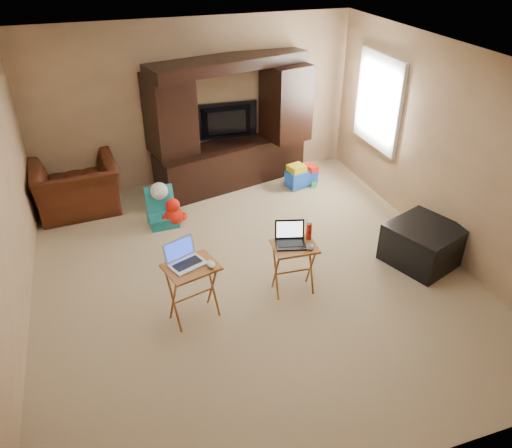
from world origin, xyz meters
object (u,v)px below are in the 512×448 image
object	(u,v)px
child_rocker	(162,208)
tray_table_left	(193,292)
push_toy	(301,175)
water_bottle	(309,231)
laptop_right	(291,236)
recliner	(77,188)
mouse_left	(211,264)
ottoman	(423,244)
entertainment_center	(230,124)
mouse_right	(310,247)
television	(227,123)
tray_table_right	(294,268)
laptop_left	(187,255)
plush_toy	(173,212)

from	to	relation	value
child_rocker	tray_table_left	distance (m)	2.02
push_toy	water_bottle	world-z (taller)	water_bottle
laptop_right	water_bottle	distance (m)	0.25
child_rocker	push_toy	bearing A→B (deg)	9.79
recliner	tray_table_left	distance (m)	2.99
mouse_left	ottoman	bearing A→B (deg)	4.14
entertainment_center	mouse_right	xyz separation A→B (m)	(0.02, -3.01, -0.35)
television	tray_table_right	world-z (taller)	television
tray_table_left	tray_table_right	bearing A→B (deg)	-10.98
mouse_right	water_bottle	xyz separation A→B (m)	(0.07, 0.20, 0.07)
recliner	laptop_right	world-z (taller)	laptop_right
child_rocker	tray_table_left	size ratio (longest dim) A/B	0.77
ottoman	mouse_right	distance (m)	1.66
ottoman	mouse_right	size ratio (longest dim) A/B	6.13
ottoman	tray_table_right	world-z (taller)	tray_table_right
laptop_left	mouse_left	distance (m)	0.26
plush_toy	entertainment_center	bearing A→B (deg)	42.18
ottoman	laptop_left	distance (m)	2.98
recliner	mouse_right	distance (m)	3.69
recliner	push_toy	world-z (taller)	recliner
push_toy	child_rocker	bearing A→B (deg)	178.60
child_rocker	laptop_right	world-z (taller)	laptop_right
tray_table_left	laptop_right	bearing A→B (deg)	-9.81
plush_toy	laptop_right	xyz separation A→B (m)	(0.98, -1.85, 0.53)
child_rocker	ottoman	bearing A→B (deg)	-35.65
ottoman	tray_table_right	size ratio (longest dim) A/B	1.25
recliner	ottoman	distance (m)	4.79
tray_table_left	mouse_left	bearing A→B (deg)	-35.41
tray_table_right	water_bottle	bearing A→B (deg)	25.31
push_toy	laptop_right	xyz separation A→B (m)	(-1.17, -2.41, 0.55)
recliner	laptop_left	xyz separation A→B (m)	(1.05, -2.75, 0.42)
ottoman	television	bearing A→B (deg)	118.15
mouse_right	recliner	bearing A→B (deg)	130.16
tray_table_left	television	bearing A→B (deg)	52.91
child_rocker	entertainment_center	bearing A→B (deg)	34.57
water_bottle	tray_table_left	bearing A→B (deg)	-173.07
tray_table_right	water_bottle	xyz separation A→B (m)	(0.20, 0.08, 0.40)
plush_toy	laptop_left	bearing A→B (deg)	-95.12
recliner	television	bearing A→B (deg)	-175.07
entertainment_center	tray_table_right	world-z (taller)	entertainment_center
laptop_right	child_rocker	bearing A→B (deg)	135.37
tray_table_right	mouse_right	size ratio (longest dim) A/B	4.92
recliner	laptop_left	size ratio (longest dim) A/B	3.27
television	tray_table_left	world-z (taller)	television
plush_toy	mouse_left	distance (m)	2.09
tray_table_left	entertainment_center	bearing A→B (deg)	51.71
water_bottle	ottoman	bearing A→B (deg)	-1.48
recliner	child_rocker	world-z (taller)	recliner
push_toy	mouse_left	xyz separation A→B (m)	(-2.11, -2.59, 0.51)
entertainment_center	mouse_right	world-z (taller)	entertainment_center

